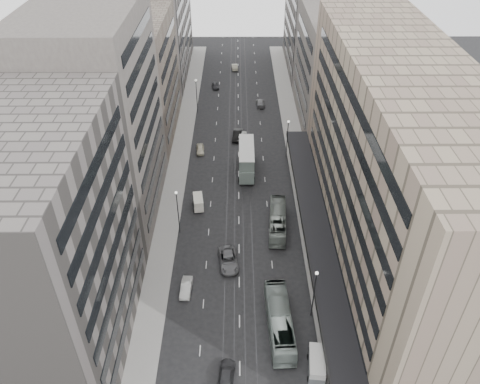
{
  "coord_description": "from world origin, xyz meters",
  "views": [
    {
      "loc": [
        -0.15,
        -45.85,
        51.08
      ],
      "look_at": [
        0.19,
        15.3,
        5.73
      ],
      "focal_mm": 35.0,
      "sensor_mm": 36.0,
      "label": 1
    }
  ],
  "objects_px": {
    "bus_near": "(280,321)",
    "panel_van": "(198,202)",
    "bus_far": "(278,221)",
    "double_decker": "(246,159)",
    "sedan_2": "(228,260)",
    "vw_microbus": "(317,364)",
    "sedan_1": "(186,288)"
  },
  "relations": [
    {
      "from": "panel_van",
      "to": "sedan_1",
      "type": "distance_m",
      "value": 19.11
    },
    {
      "from": "double_decker",
      "to": "sedan_1",
      "type": "height_order",
      "value": "double_decker"
    },
    {
      "from": "sedan_1",
      "to": "sedan_2",
      "type": "xyz_separation_m",
      "value": [
        5.91,
        5.32,
        0.14
      ]
    },
    {
      "from": "panel_van",
      "to": "sedan_2",
      "type": "bearing_deg",
      "value": -76.39
    },
    {
      "from": "vw_microbus",
      "to": "sedan_2",
      "type": "bearing_deg",
      "value": 127.38
    },
    {
      "from": "panel_van",
      "to": "sedan_1",
      "type": "bearing_deg",
      "value": -99.36
    },
    {
      "from": "bus_near",
      "to": "vw_microbus",
      "type": "distance_m",
      "value": 7.26
    },
    {
      "from": "vw_microbus",
      "to": "sedan_1",
      "type": "xyz_separation_m",
      "value": [
        -16.74,
        12.69,
        -0.67
      ]
    },
    {
      "from": "vw_microbus",
      "to": "sedan_2",
      "type": "height_order",
      "value": "vw_microbus"
    },
    {
      "from": "bus_near",
      "to": "sedan_2",
      "type": "relative_size",
      "value": 2.07
    },
    {
      "from": "sedan_2",
      "to": "vw_microbus",
      "type": "bearing_deg",
      "value": -65.58
    },
    {
      "from": "panel_van",
      "to": "sedan_2",
      "type": "distance_m",
      "value": 14.81
    },
    {
      "from": "bus_far",
      "to": "sedan_2",
      "type": "height_order",
      "value": "bus_far"
    },
    {
      "from": "bus_far",
      "to": "double_decker",
      "type": "xyz_separation_m",
      "value": [
        -4.87,
        16.66,
        1.45
      ]
    },
    {
      "from": "double_decker",
      "to": "vw_microbus",
      "type": "xyz_separation_m",
      "value": [
        7.7,
        -42.97,
        -1.64
      ]
    },
    {
      "from": "bus_far",
      "to": "panel_van",
      "type": "relative_size",
      "value": 2.92
    },
    {
      "from": "sedan_1",
      "to": "panel_van",
      "type": "bearing_deg",
      "value": 91.51
    },
    {
      "from": "double_decker",
      "to": "vw_microbus",
      "type": "height_order",
      "value": "double_decker"
    },
    {
      "from": "bus_far",
      "to": "double_decker",
      "type": "bearing_deg",
      "value": -69.24
    },
    {
      "from": "vw_microbus",
      "to": "panel_van",
      "type": "height_order",
      "value": "vw_microbus"
    },
    {
      "from": "vw_microbus",
      "to": "panel_van",
      "type": "distance_m",
      "value": 35.71
    },
    {
      "from": "bus_near",
      "to": "panel_van",
      "type": "relative_size",
      "value": 3.22
    },
    {
      "from": "sedan_1",
      "to": "sedan_2",
      "type": "height_order",
      "value": "sedan_2"
    },
    {
      "from": "bus_near",
      "to": "sedan_1",
      "type": "distance_m",
      "value": 14.39
    },
    {
      "from": "bus_near",
      "to": "vw_microbus",
      "type": "height_order",
      "value": "bus_near"
    },
    {
      "from": "bus_near",
      "to": "panel_van",
      "type": "xyz_separation_m",
      "value": [
        -12.24,
        25.75,
        -0.45
      ]
    },
    {
      "from": "bus_near",
      "to": "panel_van",
      "type": "distance_m",
      "value": 28.51
    },
    {
      "from": "bus_near",
      "to": "sedan_1",
      "type": "xyz_separation_m",
      "value": [
        -12.72,
        6.65,
        -1.02
      ]
    },
    {
      "from": "double_decker",
      "to": "sedan_2",
      "type": "relative_size",
      "value": 1.72
    },
    {
      "from": "vw_microbus",
      "to": "panel_van",
      "type": "xyz_separation_m",
      "value": [
        -16.26,
        31.79,
        -0.1
      ]
    },
    {
      "from": "bus_far",
      "to": "sedan_1",
      "type": "xyz_separation_m",
      "value": [
        -13.92,
        -13.63,
        -0.86
      ]
    },
    {
      "from": "bus_far",
      "to": "sedan_1",
      "type": "relative_size",
      "value": 2.68
    }
  ]
}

